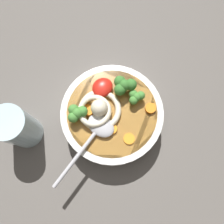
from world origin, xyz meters
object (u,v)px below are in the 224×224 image
at_px(noodle_pile, 99,109).
at_px(soup_spoon, 97,131).
at_px(drinking_glass, 18,128).
at_px(soup_bowl, 112,116).

xyz_separation_m(noodle_pile, soup_spoon, (0.03, 0.03, -0.00)).
bearing_deg(noodle_pile, drinking_glass, -33.26).
relative_size(soup_spoon, drinking_glass, 1.49).
bearing_deg(drinking_glass, noodle_pile, 146.74).
bearing_deg(soup_bowl, drinking_glass, -35.55).
relative_size(soup_bowl, soup_spoon, 1.26).
bearing_deg(drinking_glass, soup_spoon, 131.85).
height_order(soup_bowl, soup_spoon, soup_spoon).
bearing_deg(soup_bowl, soup_spoon, 8.54).
relative_size(noodle_pile, soup_spoon, 0.57).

